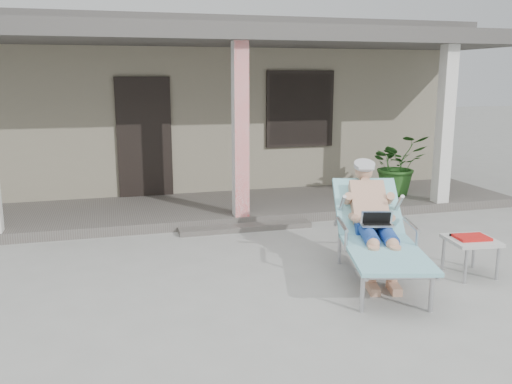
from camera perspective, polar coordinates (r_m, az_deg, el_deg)
name	(u,v)px	position (r m, az deg, el deg)	size (l,w,h in m)	color
ground	(284,272)	(6.45, 2.99, -8.40)	(60.00, 60.00, 0.00)	#9E9E99
house	(195,103)	(12.39, -6.48, 9.29)	(10.40, 5.40, 3.30)	gray
porch_deck	(229,207)	(9.20, -2.86, -1.63)	(10.00, 2.00, 0.15)	#605B56
porch_overhang	(228,42)	(8.90, -2.97, 15.51)	(10.00, 2.30, 2.85)	silver
porch_step	(246,227)	(8.13, -1.10, -3.75)	(2.00, 0.30, 0.07)	#605B56
lounger	(376,206)	(6.26, 12.54, -1.43)	(1.25, 2.13, 1.34)	#B7B7BC
side_table	(471,242)	(6.69, 21.71, -4.93)	(0.58, 0.58, 0.47)	beige
potted_palm	(397,164)	(10.09, 14.66, 2.82)	(0.99, 0.86, 1.10)	#26591E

